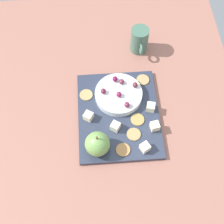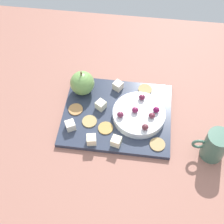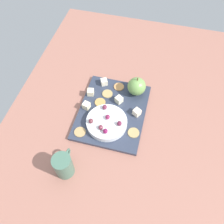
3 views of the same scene
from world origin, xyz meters
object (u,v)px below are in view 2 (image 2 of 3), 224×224
Objects in this scene: cracker_0 at (89,121)px; grape_0 at (156,110)px; grape_4 at (142,97)px; cheese_cube_3 at (118,86)px; grape_1 at (152,116)px; serving_dish at (139,115)px; cheese_cube_4 at (91,140)px; cracker_1 at (76,109)px; cracker_3 at (145,89)px; cheese_cube_1 at (70,125)px; grape_2 at (145,127)px; cracker_4 at (157,144)px; grape_5 at (120,115)px; platter at (117,114)px; apple_whole at (82,83)px; cracker_2 at (106,128)px; cup at (215,146)px; cheese_cube_2 at (101,105)px; grape_3 at (135,110)px; cheese_cube_0 at (116,141)px.

grape_0 is (19.60, 4.51, 3.17)cm from cracker_0.
grape_0 is 1.00× the size of grape_4.
cheese_cube_3 is 16.50cm from grape_1.
cheese_cube_4 is (-12.79, -10.57, 0.11)cm from serving_dish.
cracker_1 is 1.00× the size of cracker_3.
cheese_cube_1 is at bearing 150.07° from cheese_cube_4.
grape_2 is (21.73, -5.89, 3.15)cm from cracker_1.
cracker_4 is at bearing -14.61° from cracker_0.
grape_5 is (9.18, 1.41, 3.17)cm from cracker_0.
grape_5 is at bearing -65.52° from platter.
cheese_cube_1 is 0.60× the size of cracker_3.
apple_whole is 8.65cm from cracker_1.
cheese_cube_1 is 0.60× the size of cracker_2.
grape_1 is at bearing 12.53° from cheese_cube_1.
cheese_cube_3 is 13.08cm from grape_5.
cracker_3 reaches higher than platter.
cheese_cube_3 is 15.87cm from cracker_1.
platter is 12.82cm from cheese_cube_4.
grape_1 reaches higher than cracker_0.
cheese_cube_1 is at bearing -161.66° from serving_dish.
apple_whole reaches higher than grape_5.
grape_1 is 19.37cm from cup.
grape_4 is (12.34, 3.06, 1.97)cm from cheese_cube_2.
cracker_4 is (15.56, -3.63, 0.00)cm from cracker_2.
grape_1 is at bearing -19.16° from serving_dish.
cracker_1 is at bearing -166.62° from cheese_cube_2.
cheese_cube_1 is at bearing 174.42° from cracker_4.
grape_4 is (20.18, 11.64, 1.97)cm from cheese_cube_1.
cracker_4 is (25.75, -9.28, 0.00)cm from cracker_1.
cracker_0 is (-2.67, -5.71, -1.14)cm from cheese_cube_2.
grape_4 is (1.67, 5.08, -0.02)cm from grape_3.
cracker_4 is at bearing -40.15° from grape_2.
cheese_cube_0 is at bearing -149.99° from grape_2.
grape_4 is (19.09, -2.89, -0.56)cm from apple_whole.
cheese_cube_1 is at bearing -177.75° from grape_2.
cheese_cube_2 reaches higher than serving_dish.
cheese_cube_0 is at bearing -178.29° from cup.
cracker_1 is (-7.70, -1.83, -1.14)cm from cheese_cube_2.
grape_2 is at bearing -111.22° from grape_1.
apple_whole is at bearing 82.99° from cracker_1.
cracker_3 is at bearing 56.87° from cracker_2.
cheese_cube_0 and cheese_cube_4 have the same top height.
grape_2 is (11.54, -0.24, 3.15)cm from cracker_2.
cheese_cube_3 is 0.60× the size of cracker_3.
grape_5 reaches higher than platter.
cheese_cube_2 is 0.60× the size of cracker_0.
apple_whole is 3.92× the size of grape_1.
cheese_cube_1 reaches higher than platter.
cracker_3 is at bearing 134.62° from cup.
grape_5 is (-5.43, -2.27, 2.14)cm from serving_dish.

